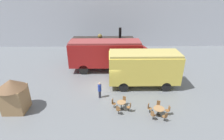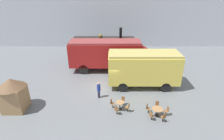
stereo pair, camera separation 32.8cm
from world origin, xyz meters
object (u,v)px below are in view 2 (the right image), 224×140
object	(u,v)px
passenger_coach_vintage	(144,67)
steam_locomotive	(104,47)
cafe_table_near	(158,110)
streamlined_locomotive	(112,53)
cafe_chair_0	(157,105)
visitor_person	(99,89)
cafe_table_mid	(120,104)
ticket_kiosk	(13,93)

from	to	relation	value
passenger_coach_vintage	steam_locomotive	bearing A→B (deg)	119.67
passenger_coach_vintage	cafe_table_near	world-z (taller)	passenger_coach_vintage
streamlined_locomotive	cafe_chair_0	bearing A→B (deg)	-65.06
steam_locomotive	visitor_person	world-z (taller)	steam_locomotive
streamlined_locomotive	cafe_table_mid	xyz separation A→B (m)	(0.72, -8.45, -1.75)
streamlined_locomotive	cafe_table_mid	bearing A→B (deg)	-85.11
cafe_table_near	cafe_chair_0	bearing A→B (deg)	77.44
cafe_table_mid	visitor_person	world-z (taller)	visitor_person
steam_locomotive	passenger_coach_vintage	world-z (taller)	steam_locomotive
cafe_table_near	cafe_chair_0	distance (m)	0.82
cafe_table_mid	ticket_kiosk	world-z (taller)	ticket_kiosk
streamlined_locomotive	cafe_chair_0	world-z (taller)	streamlined_locomotive
passenger_coach_vintage	visitor_person	size ratio (longest dim) A/B	4.43
streamlined_locomotive	steam_locomotive	bearing A→B (deg)	107.10
steam_locomotive	ticket_kiosk	size ratio (longest dim) A/B	2.96
cafe_chair_0	streamlined_locomotive	bearing A→B (deg)	-142.50
cafe_table_near	visitor_person	distance (m)	5.73
steam_locomotive	cafe_chair_0	bearing A→B (deg)	-67.37
visitor_person	cafe_table_mid	bearing A→B (deg)	-44.52
cafe_table_near	cafe_table_mid	bearing A→B (deg)	164.48
passenger_coach_vintage	visitor_person	world-z (taller)	passenger_coach_vintage
ticket_kiosk	cafe_table_mid	bearing A→B (deg)	-0.56
streamlined_locomotive	visitor_person	size ratio (longest dim) A/B	6.58
steam_locomotive	visitor_person	bearing A→B (deg)	-90.43
steam_locomotive	streamlined_locomotive	size ratio (longest dim) A/B	0.81
cafe_chair_0	visitor_person	xyz separation A→B (m)	(-5.18, 1.97, 0.39)
streamlined_locomotive	passenger_coach_vintage	bearing A→B (deg)	-51.09
passenger_coach_vintage	cafe_chair_0	bearing A→B (deg)	-82.10
streamlined_locomotive	ticket_kiosk	distance (m)	11.83
steam_locomotive	cafe_table_mid	xyz separation A→B (m)	(1.88, -12.21, -1.47)
streamlined_locomotive	passenger_coach_vintage	distance (m)	5.33
streamlined_locomotive	cafe_table_near	distance (m)	10.19
cafe_chair_0	visitor_person	distance (m)	5.56
ticket_kiosk	streamlined_locomotive	bearing A→B (deg)	45.04
passenger_coach_vintage	visitor_person	distance (m)	5.33
cafe_table_near	passenger_coach_vintage	bearing A→B (deg)	94.72
steam_locomotive	ticket_kiosk	distance (m)	14.10
steam_locomotive	passenger_coach_vintage	size ratio (longest dim) A/B	1.21
ticket_kiosk	passenger_coach_vintage	bearing A→B (deg)	19.82
streamlined_locomotive	visitor_person	distance (m)	6.79
steam_locomotive	ticket_kiosk	world-z (taller)	steam_locomotive
cafe_chair_0	ticket_kiosk	distance (m)	12.36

